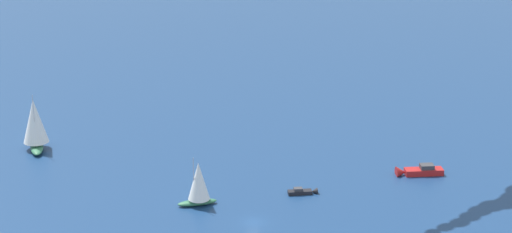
{
  "coord_description": "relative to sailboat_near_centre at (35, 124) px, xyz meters",
  "views": [
    {
      "loc": [
        -136.08,
        60.12,
        74.03
      ],
      "look_at": [
        0.19,
        -0.68,
        21.3
      ],
      "focal_mm": 60.53,
      "sensor_mm": 36.0,
      "label": 1
    }
  ],
  "objects": [
    {
      "name": "ground_plane",
      "position": [
        -55.27,
        -30.64,
        -6.22
      ],
      "size": [
        2000.0,
        2000.0,
        0.0
      ],
      "primitive_type": "plane",
      "color": "navy"
    },
    {
      "name": "sailboat_near_centre",
      "position": [
        0.0,
        0.0,
        0.0
      ],
      "size": [
        10.92,
        6.74,
        13.63
      ],
      "color": "#33704C",
      "rests_on": "ground_plane"
    },
    {
      "name": "sailboat_far_stbd",
      "position": [
        -43.79,
        -23.86,
        -1.55
      ],
      "size": [
        5.0,
        8.18,
        10.23
      ],
      "color": "#33704C",
      "rests_on": "ground_plane"
    },
    {
      "name": "motorboat_inshore",
      "position": [
        -48.75,
        -72.36,
        -5.42
      ],
      "size": [
        5.85,
        10.52,
        2.97
      ],
      "color": "#B21E1E",
      "rests_on": "ground_plane"
    },
    {
      "name": "motorboat_offshore",
      "position": [
        -47.64,
        -45.43,
        -5.74
      ],
      "size": [
        3.3,
        6.31,
        1.78
      ],
      "color": "black",
      "rests_on": "ground_plane"
    }
  ]
}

